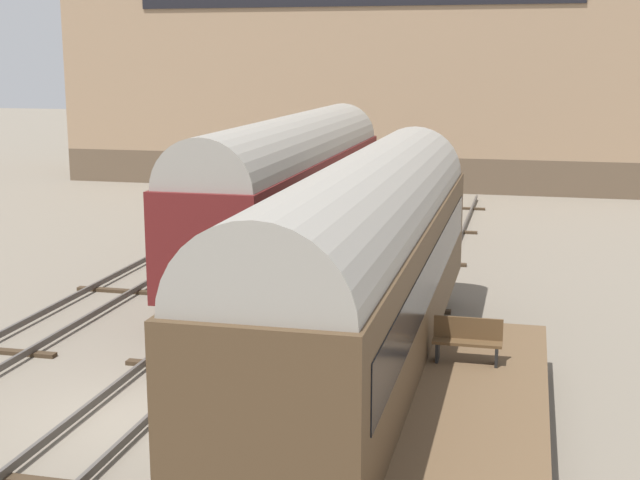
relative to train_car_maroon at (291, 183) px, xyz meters
The scene contains 8 objects.
ground_plane 13.46m from the train_car_maroon, 90.00° to the right, with size 200.00×200.00×0.00m, color slate.
track_middle 13.43m from the train_car_maroon, 90.00° to the right, with size 2.60×60.00×0.26m.
track_right 14.16m from the train_car_maroon, 71.06° to the right, with size 2.60×60.00×0.26m.
train_car_maroon is the anchor object (origin of this frame).
train_car_brown 11.43m from the train_car_maroon, 66.82° to the right, with size 2.88×16.00×5.17m.
station_platform 15.37m from the train_car_maroon, 62.34° to the right, with size 2.51×10.69×1.03m.
bench 13.03m from the train_car_maroon, 58.73° to the right, with size 1.40×0.40×0.91m.
warehouse_building 25.10m from the train_car_maroon, 94.08° to the left, with size 33.95×10.72×18.88m.
Camera 1 is at (7.80, -15.51, 7.13)m, focal length 50.00 mm.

